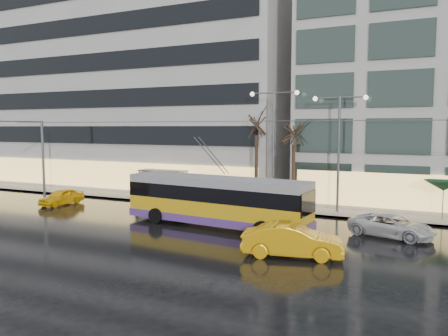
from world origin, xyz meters
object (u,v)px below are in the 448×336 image
Objects in this scene: trolleybus at (216,202)px; bus_shelter at (160,178)px; street_lamp_near at (274,132)px; taxi_a at (62,197)px.

trolleybus reaches higher than bus_shelter.
street_lamp_near reaches higher than trolleybus.
bus_shelter is 1.08× the size of taxi_a.
taxi_a is at bearing -136.70° from bus_shelter.
taxi_a is (-6.00, -5.65, -1.30)m from bus_shelter.
street_lamp_near is 2.33× the size of taxi_a.
bus_shelter is at bearing 140.47° from trolleybus.
taxi_a is at bearing -160.61° from street_lamp_near.
trolleybus is at bearing -2.57° from taxi_a.
trolleybus is 15.13m from taxi_a.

